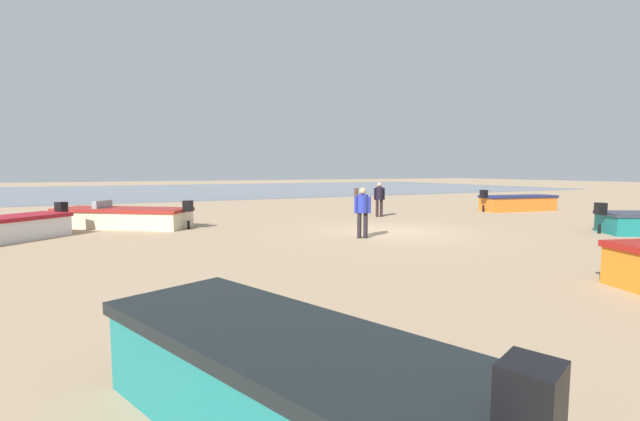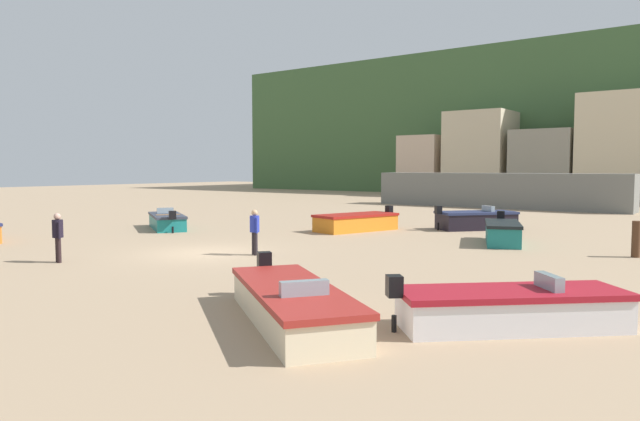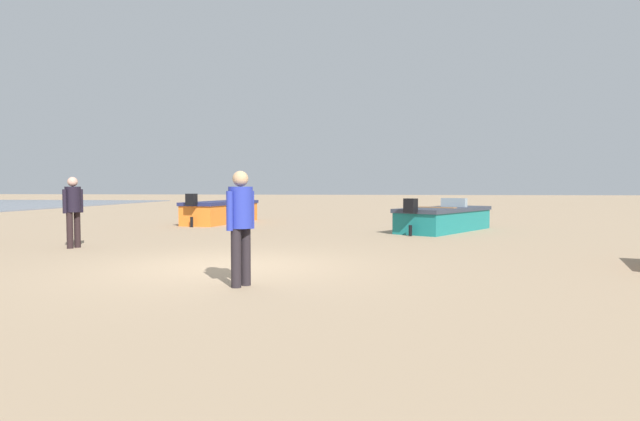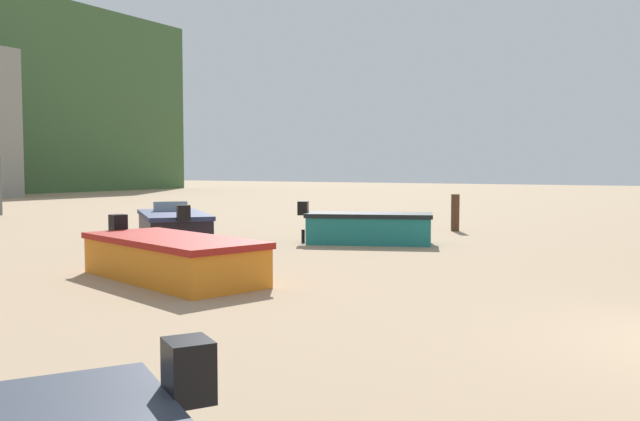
{
  "view_description": "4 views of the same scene",
  "coord_description": "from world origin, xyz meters",
  "px_view_note": "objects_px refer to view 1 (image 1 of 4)",
  "views": [
    {
      "loc": [
        8.81,
        12.22,
        2.16
      ],
      "look_at": [
        2.72,
        -0.3,
        0.84
      ],
      "focal_mm": 23.72,
      "sensor_mm": 36.0,
      "label": 1
    },
    {
      "loc": [
        15.84,
        -14.23,
        3.09
      ],
      "look_at": [
        0.54,
        6.19,
        1.21
      ],
      "focal_mm": 32.64,
      "sensor_mm": 36.0,
      "label": 2
    },
    {
      "loc": [
        8.84,
        2.74,
        1.4
      ],
      "look_at": [
        0.19,
        1.68,
        1.0
      ],
      "focal_mm": 29.5,
      "sensor_mm": 36.0,
      "label": 3
    },
    {
      "loc": [
        -9.31,
        0.61,
        2.16
      ],
      "look_at": [
        6.62,
        10.08,
        0.98
      ],
      "focal_mm": 37.4,
      "sensor_mm": 36.0,
      "label": 4
    }
  ],
  "objects_px": {
    "boat_cream_4": "(124,217)",
    "beach_walker_foreground": "(363,209)",
    "boat_orange_2": "(518,203)",
    "beach_walker_distant": "(379,196)",
    "boat_teal_5": "(278,381)",
    "mooring_post_mid_beach": "(356,200)"
  },
  "relations": [
    {
      "from": "beach_walker_foreground",
      "to": "beach_walker_distant",
      "type": "xyz_separation_m",
      "value": [
        -4.02,
        -5.04,
        0.0
      ]
    },
    {
      "from": "boat_orange_2",
      "to": "boat_cream_4",
      "type": "height_order",
      "value": "boat_orange_2"
    },
    {
      "from": "boat_cream_4",
      "to": "beach_walker_foreground",
      "type": "distance_m",
      "value": 9.24
    },
    {
      "from": "boat_orange_2",
      "to": "mooring_post_mid_beach",
      "type": "height_order",
      "value": "mooring_post_mid_beach"
    },
    {
      "from": "mooring_post_mid_beach",
      "to": "beach_walker_foreground",
      "type": "relative_size",
      "value": 0.77
    },
    {
      "from": "boat_cream_4",
      "to": "mooring_post_mid_beach",
      "type": "xyz_separation_m",
      "value": [
        -11.12,
        -1.4,
        0.24
      ]
    },
    {
      "from": "boat_cream_4",
      "to": "boat_teal_5",
      "type": "distance_m",
      "value": 14.56
    },
    {
      "from": "boat_orange_2",
      "to": "boat_teal_5",
      "type": "distance_m",
      "value": 22.24
    },
    {
      "from": "mooring_post_mid_beach",
      "to": "boat_orange_2",
      "type": "bearing_deg",
      "value": 157.59
    },
    {
      "from": "beach_walker_foreground",
      "to": "beach_walker_distant",
      "type": "height_order",
      "value": "same"
    },
    {
      "from": "boat_orange_2",
      "to": "beach_walker_foreground",
      "type": "bearing_deg",
      "value": -61.6
    },
    {
      "from": "boat_cream_4",
      "to": "beach_walker_distant",
      "type": "height_order",
      "value": "beach_walker_distant"
    },
    {
      "from": "boat_orange_2",
      "to": "beach_walker_distant",
      "type": "height_order",
      "value": "beach_walker_distant"
    },
    {
      "from": "boat_teal_5",
      "to": "mooring_post_mid_beach",
      "type": "distance_m",
      "value": 18.94
    },
    {
      "from": "boat_cream_4",
      "to": "beach_walker_foreground",
      "type": "xyz_separation_m",
      "value": [
        -6.84,
        6.19,
        0.57
      ]
    },
    {
      "from": "boat_orange_2",
      "to": "beach_walker_distant",
      "type": "bearing_deg",
      "value": -85.95
    },
    {
      "from": "beach_walker_foreground",
      "to": "beach_walker_distant",
      "type": "relative_size",
      "value": 1.0
    },
    {
      "from": "boat_teal_5",
      "to": "beach_walker_distant",
      "type": "xyz_separation_m",
      "value": [
        -9.97,
        -13.39,
        0.5
      ]
    },
    {
      "from": "boat_cream_4",
      "to": "beach_walker_foreground",
      "type": "height_order",
      "value": "beach_walker_foreground"
    },
    {
      "from": "boat_orange_2",
      "to": "beach_walker_distant",
      "type": "xyz_separation_m",
      "value": [
        8.36,
        -0.8,
        0.53
      ]
    },
    {
      "from": "boat_orange_2",
      "to": "beach_walker_distant",
      "type": "distance_m",
      "value": 8.41
    },
    {
      "from": "boat_orange_2",
      "to": "mooring_post_mid_beach",
      "type": "xyz_separation_m",
      "value": [
        8.1,
        -3.34,
        0.19
      ]
    }
  ]
}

